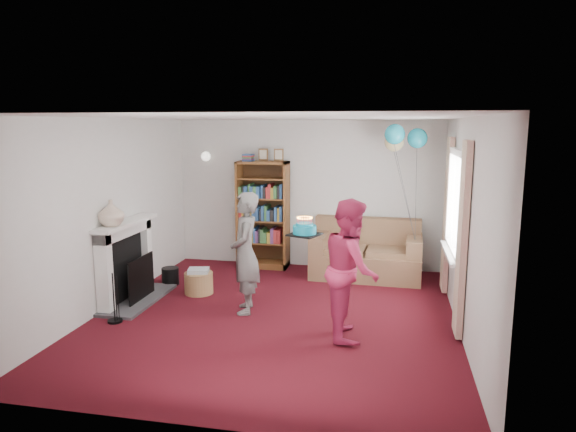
% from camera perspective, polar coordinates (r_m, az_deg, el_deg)
% --- Properties ---
extents(ground, '(5.00, 5.00, 0.00)m').
position_cam_1_polar(ground, '(6.68, -1.49, -11.09)').
color(ground, black).
rests_on(ground, ground).
extents(wall_back, '(4.50, 0.02, 2.50)m').
position_cam_1_polar(wall_back, '(8.77, 2.13, 2.45)').
color(wall_back, silver).
rests_on(wall_back, ground).
extents(wall_left, '(0.02, 5.00, 2.50)m').
position_cam_1_polar(wall_left, '(7.18, -19.40, 0.20)').
color(wall_left, silver).
rests_on(wall_left, ground).
extents(wall_right, '(0.02, 5.00, 2.50)m').
position_cam_1_polar(wall_right, '(6.24, 19.14, -1.20)').
color(wall_right, silver).
rests_on(wall_right, ground).
extents(ceiling, '(4.50, 5.00, 0.01)m').
position_cam_1_polar(ceiling, '(6.23, -1.59, 10.94)').
color(ceiling, white).
rests_on(ceiling, wall_back).
extents(fireplace, '(0.55, 1.80, 1.12)m').
position_cam_1_polar(fireplace, '(7.41, -17.17, -5.23)').
color(fireplace, '#3F3F42').
rests_on(fireplace, ground).
extents(window_bay, '(0.14, 2.02, 2.20)m').
position_cam_1_polar(window_bay, '(6.83, 18.01, -0.61)').
color(window_bay, white).
rests_on(window_bay, ground).
extents(wall_sconce, '(0.16, 0.23, 0.16)m').
position_cam_1_polar(wall_sconce, '(9.02, -9.11, 6.56)').
color(wall_sconce, gold).
rests_on(wall_sconce, ground).
extents(bookcase, '(0.86, 0.42, 2.03)m').
position_cam_1_polar(bookcase, '(8.77, -2.76, 0.08)').
color(bookcase, '#472B14').
rests_on(bookcase, ground).
extents(sofa, '(1.72, 0.91, 0.91)m').
position_cam_1_polar(sofa, '(8.41, 8.70, -4.31)').
color(sofa, brown).
rests_on(sofa, ground).
extents(wicker_basket, '(0.41, 0.41, 0.37)m').
position_cam_1_polar(wicker_basket, '(7.60, -9.89, -7.24)').
color(wicker_basket, '#9A6E47').
rests_on(wicker_basket, ground).
extents(person_striped, '(0.50, 0.65, 1.57)m').
position_cam_1_polar(person_striped, '(6.64, -4.78, -4.12)').
color(person_striped, black).
rests_on(person_striped, ground).
extents(person_magenta, '(0.72, 0.86, 1.60)m').
position_cam_1_polar(person_magenta, '(5.90, 7.01, -5.83)').
color(person_magenta, '#AC2249').
rests_on(person_magenta, ground).
extents(birthday_cake, '(0.34, 0.34, 0.22)m').
position_cam_1_polar(birthday_cake, '(6.20, 1.85, -1.54)').
color(birthday_cake, black).
rests_on(birthday_cake, ground).
extents(balloons, '(0.63, 0.68, 1.76)m').
position_cam_1_polar(balloons, '(7.88, 12.56, 8.44)').
color(balloons, '#3F3F3F').
rests_on(balloons, ground).
extents(mantel_vase, '(0.39, 0.39, 0.34)m').
position_cam_1_polar(mantel_vase, '(6.98, -19.06, 0.32)').
color(mantel_vase, beige).
rests_on(mantel_vase, fireplace).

